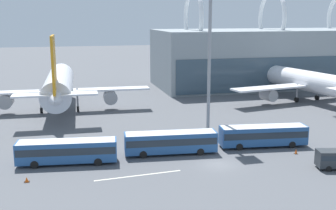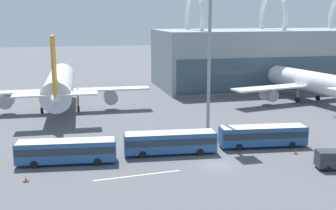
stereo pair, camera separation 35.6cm
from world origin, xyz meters
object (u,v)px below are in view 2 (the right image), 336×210
traffic_cone_0 (296,152)px  traffic_cone_1 (26,179)px  shuttle_bus_0 (67,150)px  shuttle_bus_2 (263,135)px  shuttle_bus_1 (170,141)px  airliner_at_gate_far (307,81)px  floodlight_mast (210,18)px  airliner_at_gate_near (59,85)px

traffic_cone_0 → traffic_cone_1: traffic_cone_0 is taller
shuttle_bus_0 → shuttle_bus_2: (27.51, 0.58, 0.00)m
shuttle_bus_0 → shuttle_bus_1: size_ratio=1.00×
shuttle_bus_0 → traffic_cone_0: shuttle_bus_0 is taller
shuttle_bus_2 → airliner_at_gate_far: bearing=55.9°
airliner_at_gate_far → floodlight_mast: size_ratio=1.49×
airliner_at_gate_near → traffic_cone_1: bearing=176.4°
floodlight_mast → airliner_at_gate_far: bearing=34.3°
airliner_at_gate_far → shuttle_bus_1: airliner_at_gate_far is taller
airliner_at_gate_near → traffic_cone_0: 47.32m
airliner_at_gate_near → traffic_cone_1: airliner_at_gate_near is taller
airliner_at_gate_far → traffic_cone_0: bearing=136.3°
shuttle_bus_2 → floodlight_mast: bearing=131.4°
shuttle_bus_0 → traffic_cone_1: 7.09m
shuttle_bus_2 → traffic_cone_0: bearing=-48.4°
floodlight_mast → shuttle_bus_2: bearing=-55.1°
shuttle_bus_0 → traffic_cone_1: size_ratio=20.70×
airliner_at_gate_near → airliner_at_gate_far: bearing=-90.5°
airliner_at_gate_near → floodlight_mast: (22.93, -22.87, 12.99)m
airliner_at_gate_near → shuttle_bus_1: (14.76, -30.86, -3.36)m
shuttle_bus_1 → shuttle_bus_2: same height
shuttle_bus_1 → traffic_cone_1: size_ratio=20.64×
shuttle_bus_0 → shuttle_bus_1: 13.77m
shuttle_bus_0 → floodlight_mast: (21.93, 8.60, 16.35)m
airliner_at_gate_far → traffic_cone_1: airliner_at_gate_far is taller
airliner_at_gate_near → traffic_cone_1: size_ratio=57.28×
shuttle_bus_0 → floodlight_mast: 28.67m
airliner_at_gate_near → floodlight_mast: 34.90m
airliner_at_gate_far → shuttle_bus_0: 59.60m
airliner_at_gate_far → shuttle_bus_1: size_ratio=2.98×
airliner_at_gate_far → floodlight_mast: floodlight_mast is taller
airliner_at_gate_near → traffic_cone_1: 37.12m
floodlight_mast → traffic_cone_1: bearing=-152.6°
shuttle_bus_2 → traffic_cone_0: (2.91, -4.16, -1.45)m
traffic_cone_0 → shuttle_bus_2: bearing=125.0°
airliner_at_gate_near → shuttle_bus_1: 34.37m
shuttle_bus_1 → traffic_cone_1: 19.32m
shuttle_bus_0 → traffic_cone_1: shuttle_bus_0 is taller
shuttle_bus_0 → airliner_at_gate_far: bearing=36.1°
airliner_at_gate_far → traffic_cone_0: (-21.54, -32.64, -4.15)m
floodlight_mast → shuttle_bus_1: bearing=-135.7°
traffic_cone_0 → airliner_at_gate_far: bearing=56.6°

